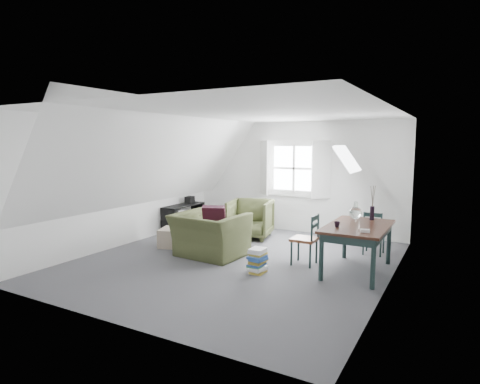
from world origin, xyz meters
The scene contains 24 objects.
floor centered at (0.00, 0.00, 0.00)m, with size 5.50×5.50×0.00m, color #4A4A4F.
ceiling centered at (0.00, 0.00, 2.50)m, with size 5.50×5.50×0.00m, color white.
wall_back centered at (0.00, 2.75, 1.25)m, with size 5.00×5.00×0.00m, color silver.
wall_front centered at (0.00, -2.75, 1.25)m, with size 5.00×5.00×0.00m, color silver.
wall_left centered at (-2.50, 0.00, 1.25)m, with size 5.50×5.50×0.00m, color silver.
wall_right centered at (2.50, 0.00, 1.25)m, with size 5.50×5.50×0.00m, color silver.
slope_left centered at (-1.55, 0.00, 1.78)m, with size 5.50×5.50×0.00m, color white.
slope_right centered at (1.55, 0.00, 1.78)m, with size 5.50×5.50×0.00m, color white.
dormer_window centered at (0.00, 2.68, 1.45)m, with size 1.71×0.35×1.30m.
skylight centered at (1.55, 1.30, 1.75)m, with size 0.55×0.75×0.04m, color white.
armchair_near centered at (-0.55, 0.05, 0.00)m, with size 1.19×1.04×0.77m, color #3D4322.
armchair_far centered at (-0.58, 1.67, 0.00)m, with size 0.87×0.90×0.82m, color #3D4322.
throw_pillow centered at (-0.55, 0.20, 0.70)m, with size 0.41×0.12×0.41m, color #340E1E.
ottoman centered at (-1.53, 0.29, 0.18)m, with size 0.53×0.53×0.36m, color tan.
dining_table centered at (1.97, 0.44, 0.65)m, with size 0.90×1.50×0.75m.
demijohn centered at (1.82, 0.89, 0.87)m, with size 0.21×0.21×0.29m.
vase_twigs centered at (2.07, 0.99, 0.88)m, with size 0.07×0.08×0.57m.
cup centered at (1.72, 0.14, 0.75)m, with size 0.09×0.09×0.08m, color black.
paper_box centered at (2.17, -0.01, 0.77)m, with size 0.13×0.08×0.04m, color white.
dining_chair_far centered at (2.00, 1.59, 0.41)m, with size 0.37×0.37×0.79m.
dining_chair_near centered at (1.14, 0.41, 0.44)m, with size 0.40×0.40×0.85m.
media_shelf centered at (-2.27, 1.52, 0.27)m, with size 0.39×1.17×0.60m.
electronics_box centered at (-2.27, 1.81, 0.68)m, with size 0.16×0.22×0.18m, color black.
magazine_stack centered at (0.62, -0.37, 0.19)m, with size 0.29×0.34×0.38m.
Camera 1 is at (3.33, -5.82, 2.02)m, focal length 30.00 mm.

